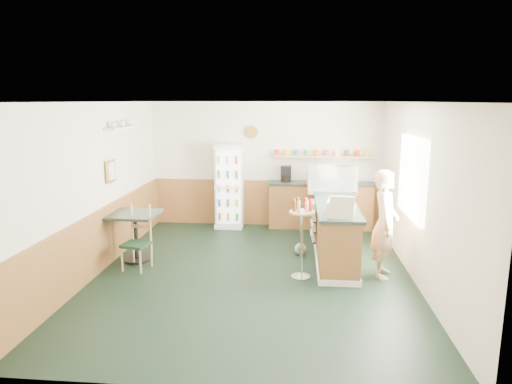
# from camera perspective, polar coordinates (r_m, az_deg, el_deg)

# --- Properties ---
(ground) EXTENTS (6.00, 6.00, 0.00)m
(ground) POSITION_cam_1_polar(r_m,az_deg,el_deg) (7.41, -0.46, -10.17)
(ground) COLOR black
(ground) RESTS_ON ground
(room_envelope) EXTENTS (5.04, 6.02, 2.72)m
(room_envelope) POSITION_cam_1_polar(r_m,az_deg,el_deg) (7.74, -1.62, 2.47)
(room_envelope) COLOR #F1E5CD
(room_envelope) RESTS_ON ground
(service_counter) EXTENTS (0.68, 3.01, 1.01)m
(service_counter) POSITION_cam_1_polar(r_m,az_deg,el_deg) (8.28, 9.65, -4.64)
(service_counter) COLOR #965B30
(service_counter) RESTS_ON ground
(back_counter) EXTENTS (2.24, 0.42, 1.69)m
(back_counter) POSITION_cam_1_polar(r_m,az_deg,el_deg) (9.92, 8.00, -1.38)
(back_counter) COLOR #965B30
(back_counter) RESTS_ON ground
(drinks_fridge) EXTENTS (0.60, 0.52, 1.81)m
(drinks_fridge) POSITION_cam_1_polar(r_m,az_deg,el_deg) (9.88, -3.34, 0.75)
(drinks_fridge) COLOR white
(drinks_fridge) RESTS_ON ground
(display_case) EXTENTS (0.92, 0.48, 0.52)m
(display_case) POSITION_cam_1_polar(r_m,az_deg,el_deg) (8.71, 9.52, 1.62)
(display_case) COLOR silver
(display_case) RESTS_ON service_counter
(cash_register) EXTENTS (0.46, 0.48, 0.23)m
(cash_register) POSITION_cam_1_polar(r_m,az_deg,el_deg) (6.98, 10.55, -2.03)
(cash_register) COLOR beige
(cash_register) RESTS_ON service_counter
(shopkeeper) EXTENTS (0.52, 0.64, 1.69)m
(shopkeeper) POSITION_cam_1_polar(r_m,az_deg,el_deg) (7.33, 15.80, -3.88)
(shopkeeper) COLOR tan
(shopkeeper) RESTS_ON ground
(condiment_stand) EXTENTS (0.40, 0.40, 1.24)m
(condiment_stand) POSITION_cam_1_polar(r_m,az_deg,el_deg) (7.05, 5.74, -4.50)
(condiment_stand) COLOR silver
(condiment_stand) RESTS_ON ground
(newspaper_rack) EXTENTS (0.09, 0.46, 0.72)m
(newspaper_rack) POSITION_cam_1_polar(r_m,az_deg,el_deg) (8.28, 7.18, -3.64)
(newspaper_rack) COLOR black
(newspaper_rack) RESTS_ON ground
(cafe_table) EXTENTS (0.80, 0.80, 0.85)m
(cafe_table) POSITION_cam_1_polar(r_m,az_deg,el_deg) (8.05, -14.90, -4.30)
(cafe_table) COLOR black
(cafe_table) RESTS_ON ground
(cafe_chair) EXTENTS (0.47, 0.47, 1.06)m
(cafe_chair) POSITION_cam_1_polar(r_m,az_deg,el_deg) (7.75, -14.58, -5.25)
(cafe_chair) COLOR black
(cafe_chair) RESTS_ON ground
(dog_doorstop) EXTENTS (0.21, 0.27, 0.25)m
(dog_doorstop) POSITION_cam_1_polar(r_m,az_deg,el_deg) (8.25, 5.57, -7.05)
(dog_doorstop) COLOR gray
(dog_doorstop) RESTS_ON ground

